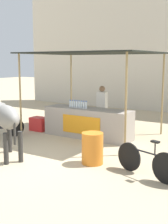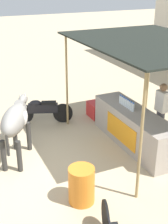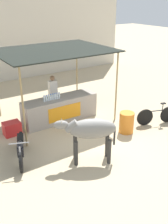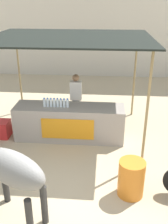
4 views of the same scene
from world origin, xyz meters
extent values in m
plane|color=tan|center=(0.00, 0.00, 0.00)|extent=(60.00, 60.00, 0.00)
cube|color=#9E9389|center=(0.00, 2.20, 0.48)|extent=(3.00, 0.80, 0.96)
cube|color=orange|center=(0.00, 1.79, 0.48)|extent=(1.40, 0.02, 0.58)
cube|color=black|center=(0.00, 2.50, 2.74)|extent=(4.20, 3.20, 0.04)
cylinder|color=#997F51|center=(-1.89, 1.06, 1.37)|extent=(0.06, 0.06, 2.74)
cylinder|color=#997F51|center=(1.89, 1.06, 1.37)|extent=(0.06, 0.06, 2.74)
cylinder|color=#997F51|center=(-1.89, 3.94, 1.37)|extent=(0.06, 0.06, 2.74)
cylinder|color=silver|center=(-0.67, 2.15, 1.07)|extent=(0.07, 0.07, 0.22)
cylinder|color=blue|center=(-0.67, 2.15, 1.19)|extent=(0.04, 0.04, 0.03)
cylinder|color=silver|center=(-0.58, 2.15, 1.07)|extent=(0.07, 0.07, 0.22)
cylinder|color=blue|center=(-0.58, 2.15, 1.19)|extent=(0.04, 0.04, 0.03)
cylinder|color=silver|center=(-0.48, 2.15, 1.07)|extent=(0.07, 0.07, 0.22)
cylinder|color=blue|center=(-0.48, 2.15, 1.19)|extent=(0.04, 0.04, 0.03)
cylinder|color=silver|center=(-0.40, 2.15, 1.07)|extent=(0.07, 0.07, 0.22)
cylinder|color=blue|center=(-0.40, 2.15, 1.19)|extent=(0.04, 0.04, 0.03)
cylinder|color=silver|center=(-0.30, 2.15, 1.07)|extent=(0.07, 0.07, 0.22)
cylinder|color=blue|center=(-0.30, 2.15, 1.19)|extent=(0.04, 0.04, 0.03)
cylinder|color=silver|center=(-0.21, 2.15, 1.07)|extent=(0.07, 0.07, 0.22)
cylinder|color=blue|center=(-0.21, 2.15, 1.19)|extent=(0.04, 0.04, 0.03)
cylinder|color=silver|center=(-0.12, 2.15, 1.07)|extent=(0.07, 0.07, 0.22)
cylinder|color=blue|center=(-0.12, 2.15, 1.19)|extent=(0.04, 0.04, 0.03)
cylinder|color=silver|center=(-0.03, 2.15, 1.07)|extent=(0.07, 0.07, 0.22)
cylinder|color=blue|center=(-0.03, 2.15, 1.19)|extent=(0.04, 0.04, 0.03)
cylinder|color=#383842|center=(0.10, 2.95, 0.44)|extent=(0.22, 0.22, 0.88)
cube|color=silver|center=(0.10, 2.95, 1.16)|extent=(0.34, 0.20, 0.56)
sphere|color=#8C6647|center=(0.10, 2.95, 1.55)|extent=(0.20, 0.20, 0.20)
cube|color=red|center=(-2.02, 2.10, 0.24)|extent=(0.60, 0.44, 0.48)
cylinder|color=orange|center=(1.53, -0.02, 0.39)|extent=(0.53, 0.53, 0.77)
ellipsoid|color=gray|center=(-0.55, -0.80, 1.08)|extent=(1.48, 1.12, 0.60)
cylinder|color=#302F2D|center=(-1.07, -0.73, 0.39)|extent=(0.12, 0.12, 0.78)
cylinder|color=#302F2D|center=(-0.90, -0.41, 0.39)|extent=(0.12, 0.12, 0.78)
cylinder|color=#302F2D|center=(-0.21, -1.20, 0.39)|extent=(0.12, 0.12, 0.78)
cylinder|color=#302F2D|center=(-0.04, -0.88, 0.39)|extent=(0.12, 0.12, 0.78)
cylinder|color=gray|center=(-1.08, -0.52, 1.19)|extent=(0.51, 0.42, 0.41)
ellipsoid|color=gray|center=(-1.34, -0.38, 1.25)|extent=(0.49, 0.40, 0.26)
cone|color=beige|center=(-1.36, -0.45, 1.39)|extent=(0.05, 0.05, 0.10)
cone|color=beige|center=(-1.29, -0.33, 1.39)|extent=(0.05, 0.05, 0.10)
cylinder|color=#302F2D|center=(0.03, -1.12, 0.81)|extent=(0.06, 0.06, 0.60)
ellipsoid|color=silver|center=(-0.54, -0.56, 1.08)|extent=(0.43, 0.30, 0.32)
cylinder|color=black|center=(-2.53, -0.13, 0.30)|extent=(0.30, 0.59, 0.60)
cylinder|color=black|center=(-2.09, 0.99, 0.30)|extent=(0.30, 0.59, 0.60)
cube|color=black|center=(-2.31, 0.43, 0.48)|extent=(0.50, 0.90, 0.28)
ellipsoid|color=black|center=(-2.39, 0.22, 0.64)|extent=(0.32, 0.41, 0.20)
cube|color=black|center=(-2.24, 0.60, 0.64)|extent=(0.33, 0.48, 0.10)
cylinder|color=#99999E|center=(-2.51, -0.08, 0.88)|extent=(0.52, 0.23, 0.03)
cylinder|color=#99999E|center=(-2.52, -0.11, 0.50)|extent=(0.12, 0.21, 0.49)
cylinder|color=black|center=(2.49, 0.01, 0.33)|extent=(0.64, 0.24, 0.66)
camera|label=1|loc=(5.35, -6.30, 2.49)|focal=50.00mm
camera|label=2|loc=(6.14, -2.08, 4.20)|focal=50.00mm
camera|label=3|loc=(-4.44, -6.26, 4.60)|focal=42.00mm
camera|label=4|loc=(0.94, -4.30, 3.71)|focal=42.00mm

